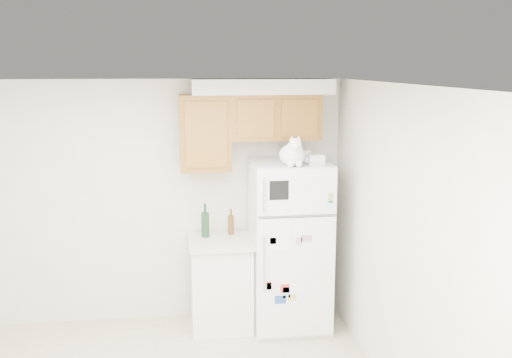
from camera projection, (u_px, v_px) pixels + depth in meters
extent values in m
cube|color=silver|center=(157.00, 202.00, 6.15)|extent=(3.80, 0.04, 2.50)
cube|color=silver|center=(408.00, 254.00, 4.46)|extent=(0.04, 4.00, 2.50)
cube|color=white|center=(144.00, 86.00, 3.97)|extent=(3.80, 4.00, 0.04)
cube|color=olive|center=(275.00, 117.00, 5.98)|extent=(0.90, 0.33, 0.45)
cube|color=olive|center=(205.00, 133.00, 5.91)|extent=(0.50, 0.33, 0.75)
cube|color=silver|center=(262.00, 87.00, 5.91)|extent=(1.40, 0.37, 0.15)
cube|color=white|center=(289.00, 245.00, 6.03)|extent=(0.76, 0.72, 1.70)
cube|color=white|center=(298.00, 192.00, 5.55)|extent=(0.74, 0.03, 0.44)
cube|color=white|center=(297.00, 278.00, 5.71)|extent=(0.74, 0.03, 1.19)
cube|color=#59595B|center=(298.00, 216.00, 5.59)|extent=(0.74, 0.03, 0.02)
cylinder|color=silver|center=(264.00, 194.00, 5.48)|extent=(0.02, 0.02, 0.32)
cylinder|color=silver|center=(264.00, 264.00, 5.61)|extent=(0.02, 0.02, 0.55)
cube|color=black|center=(279.00, 190.00, 5.50)|extent=(0.18, 0.00, 0.18)
cube|color=white|center=(281.00, 237.00, 5.59)|extent=(0.22, 0.00, 0.28)
cube|color=silver|center=(271.00, 287.00, 5.67)|extent=(0.09, 0.00, 0.09)
cube|color=navy|center=(280.00, 300.00, 5.71)|extent=(0.11, 0.00, 0.08)
cube|color=gold|center=(292.00, 298.00, 5.72)|extent=(0.08, 0.00, 0.06)
cube|color=#7E9F4F|center=(331.00, 198.00, 5.59)|extent=(0.05, 0.00, 0.09)
cube|color=#ADC746|center=(273.00, 241.00, 5.59)|extent=(0.06, 0.00, 0.06)
cube|color=white|center=(321.00, 297.00, 5.76)|extent=(0.06, 0.00, 0.07)
cube|color=#9ED7E0|center=(330.00, 205.00, 5.60)|extent=(0.09, 0.00, 0.07)
cube|color=#AC7BAC|center=(299.00, 241.00, 5.62)|extent=(0.06, 0.00, 0.07)
cube|color=red|center=(269.00, 286.00, 5.67)|extent=(0.05, 0.00, 0.08)
cube|color=#A47596|center=(307.00, 238.00, 5.63)|extent=(0.11, 0.00, 0.07)
cube|color=red|center=(285.00, 289.00, 5.69)|extent=(0.09, 0.00, 0.09)
cube|color=silver|center=(283.00, 204.00, 5.53)|extent=(0.07, 0.00, 0.05)
cube|color=#94B0D2|center=(287.00, 292.00, 5.70)|extent=(0.08, 0.00, 0.11)
cube|color=white|center=(221.00, 285.00, 6.08)|extent=(0.60, 0.60, 0.88)
cube|color=beige|center=(221.00, 242.00, 5.97)|extent=(0.64, 0.64, 0.04)
ellipsoid|color=white|center=(292.00, 155.00, 5.66)|extent=(0.24, 0.32, 0.20)
ellipsoid|color=white|center=(294.00, 152.00, 5.57)|extent=(0.17, 0.14, 0.19)
sphere|color=white|center=(295.00, 144.00, 5.50)|extent=(0.12, 0.12, 0.12)
cone|color=white|center=(292.00, 138.00, 5.49)|extent=(0.04, 0.04, 0.05)
cone|color=white|center=(299.00, 138.00, 5.50)|extent=(0.04, 0.04, 0.05)
cone|color=#D88C8C|center=(292.00, 139.00, 5.48)|extent=(0.02, 0.02, 0.03)
cone|color=#D88C8C|center=(299.00, 139.00, 5.49)|extent=(0.02, 0.02, 0.03)
sphere|color=white|center=(296.00, 147.00, 5.46)|extent=(0.05, 0.05, 0.05)
sphere|color=white|center=(290.00, 164.00, 5.54)|extent=(0.06, 0.06, 0.06)
sphere|color=white|center=(299.00, 164.00, 5.56)|extent=(0.06, 0.06, 0.06)
cylinder|color=white|center=(300.00, 160.00, 5.80)|extent=(0.15, 0.20, 0.07)
cube|color=white|center=(300.00, 155.00, 5.97)|extent=(0.19, 0.14, 0.10)
cube|color=white|center=(316.00, 159.00, 5.74)|extent=(0.16, 0.12, 0.09)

